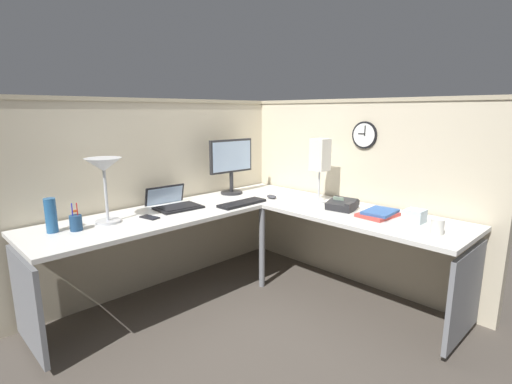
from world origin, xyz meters
The scene contains 18 objects.
ground_plane centered at (0.00, 0.00, 0.00)m, with size 6.80×6.80×0.00m, color #4C443D.
cubicle_wall_back centered at (-0.36, 0.87, 0.79)m, with size 2.57×0.12×1.58m.
cubicle_wall_right centered at (0.87, -0.27, 0.79)m, with size 0.12×2.37×1.58m.
desk centered at (-0.15, -0.05, 0.63)m, with size 2.35×2.15×0.73m.
monitor centered at (0.24, 0.64, 1.02)m, with size 0.46×0.20×0.50m.
laptop centered at (-0.41, 0.61, 0.75)m, with size 0.36×0.40×0.22m.
keyboard centered at (0.03, 0.26, 0.74)m, with size 0.43×0.14×0.02m, color black.
computer_mouse centered at (0.36, 0.24, 0.75)m, with size 0.06×0.10×0.03m, color #38383D.
desk_lamp_dome centered at (-0.98, 0.53, 1.09)m, with size 0.24×0.24×0.44m.
pen_cup centered at (-1.20, 0.49, 0.78)m, with size 0.08×0.08×0.18m.
cell_phone centered at (-0.72, 0.43, 0.73)m, with size 0.07×0.14×0.01m, color black.
thermos_flask centered at (-1.32, 0.56, 0.84)m, with size 0.07×0.07×0.22m, color #26598C.
office_phone centered at (0.47, -0.41, 0.77)m, with size 0.21×0.23×0.11m.
book_stack centered at (0.49, -0.70, 0.75)m, with size 0.30×0.23×0.04m.
desk_lamp_paper centered at (0.54, -0.13, 1.11)m, with size 0.13×0.13×0.53m.
coffee_mug centered at (0.38, -1.15, 0.78)m, with size 0.08×0.08×0.10m, color silver.
tissue_box centered at (0.53, -0.95, 0.78)m, with size 0.12×0.12×0.09m, color silver.
wall_clock centered at (0.82, -0.37, 1.29)m, with size 0.04×0.22×0.22m.
Camera 1 is at (-2.02, -1.98, 1.48)m, focal length 26.77 mm.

